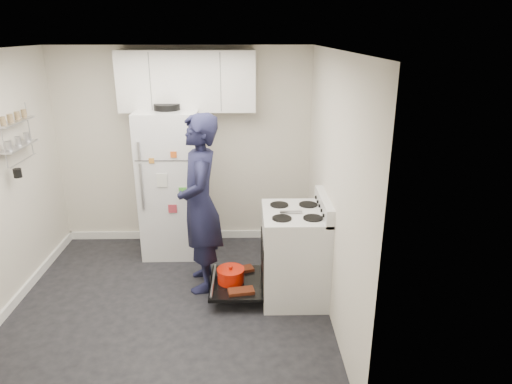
{
  "coord_description": "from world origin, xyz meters",
  "views": [
    {
      "loc": [
        0.79,
        -4.06,
        2.65
      ],
      "look_at": [
        0.89,
        0.47,
        1.05
      ],
      "focal_mm": 32.0,
      "sensor_mm": 36.0,
      "label": 1
    }
  ],
  "objects_px": {
    "refrigerator": "(172,183)",
    "person": "(200,204)",
    "electric_range": "(293,255)",
    "open_oven_door": "(234,279)"
  },
  "relations": [
    {
      "from": "electric_range",
      "to": "person",
      "type": "relative_size",
      "value": 0.58
    },
    {
      "from": "open_oven_door",
      "to": "refrigerator",
      "type": "bearing_deg",
      "value": 125.27
    },
    {
      "from": "person",
      "to": "refrigerator",
      "type": "bearing_deg",
      "value": -160.65
    },
    {
      "from": "electric_range",
      "to": "person",
      "type": "distance_m",
      "value": 1.1
    },
    {
      "from": "refrigerator",
      "to": "electric_range",
      "type": "bearing_deg",
      "value": -38.35
    },
    {
      "from": "open_oven_door",
      "to": "refrigerator",
      "type": "relative_size",
      "value": 0.38
    },
    {
      "from": "electric_range",
      "to": "open_oven_door",
      "type": "bearing_deg",
      "value": 179.92
    },
    {
      "from": "person",
      "to": "open_oven_door",
      "type": "bearing_deg",
      "value": 49.76
    },
    {
      "from": "refrigerator",
      "to": "person",
      "type": "relative_size",
      "value": 0.98
    },
    {
      "from": "open_oven_door",
      "to": "person",
      "type": "xyz_separation_m",
      "value": [
        -0.35,
        0.23,
        0.76
      ]
    }
  ]
}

